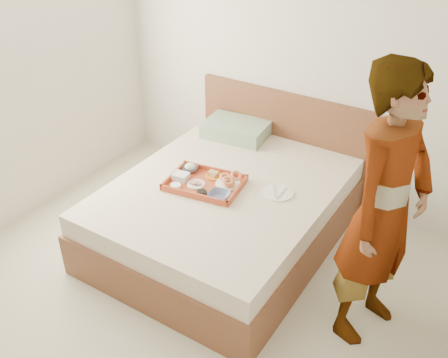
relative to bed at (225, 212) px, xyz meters
name	(u,v)px	position (x,y,z in m)	size (l,w,h in m)	color
ground	(155,320)	(0.06, -1.00, -0.27)	(3.50, 4.00, 0.01)	beige
wall_back	(297,53)	(0.06, 1.00, 1.04)	(3.50, 0.01, 2.60)	silver
bed	(225,212)	(0.00, 0.00, 0.00)	(1.65, 2.00, 0.53)	brown
headboard	(282,141)	(0.00, 0.97, 0.21)	(1.65, 0.06, 0.95)	brown
pillow	(236,129)	(-0.36, 0.74, 0.33)	(0.56, 0.38, 0.13)	#94AA90
tray	(205,183)	(-0.13, -0.10, 0.29)	(0.56, 0.41, 0.05)	#C04726
prawn_plate	(228,184)	(0.03, -0.01, 0.29)	(0.19, 0.19, 0.01)	white
navy_bowl_big	(219,195)	(0.07, -0.20, 0.30)	(0.16, 0.16, 0.04)	navy
sauce_dish	(202,193)	(-0.06, -0.24, 0.30)	(0.08, 0.08, 0.03)	black
meat_plate	(196,184)	(-0.18, -0.15, 0.29)	(0.14, 0.14, 0.01)	white
bread_plate	(214,176)	(-0.13, 0.03, 0.29)	(0.14, 0.14, 0.01)	orange
salad_bowl	(190,169)	(-0.33, 0.00, 0.30)	(0.12, 0.12, 0.04)	navy
plastic_tub	(181,176)	(-0.32, -0.14, 0.31)	(0.12, 0.10, 0.05)	silver
cheese_round	(176,186)	(-0.28, -0.26, 0.29)	(0.08, 0.08, 0.03)	white
dinner_plate	(278,193)	(0.40, 0.10, 0.27)	(0.23, 0.23, 0.01)	white
person	(385,211)	(1.25, -0.25, 0.65)	(0.67, 0.44, 1.83)	white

